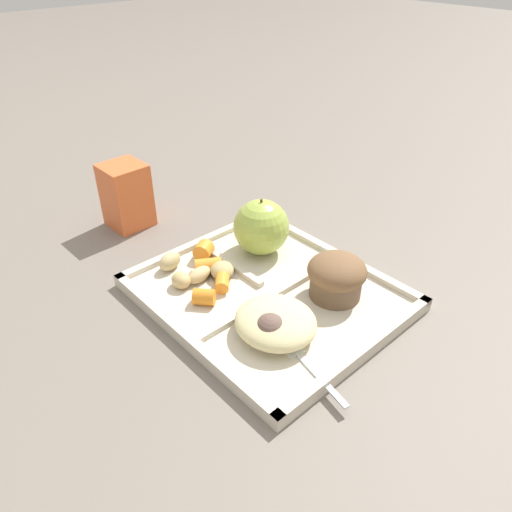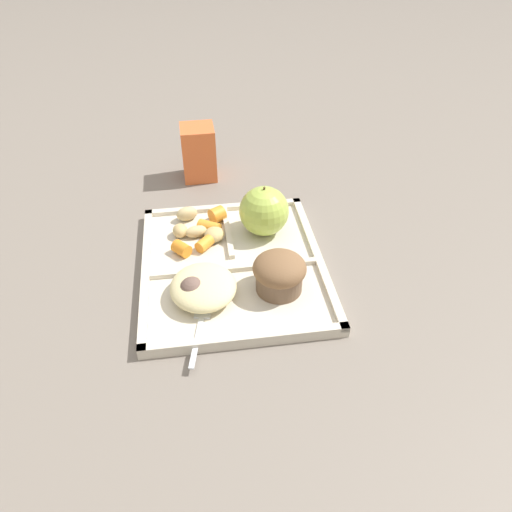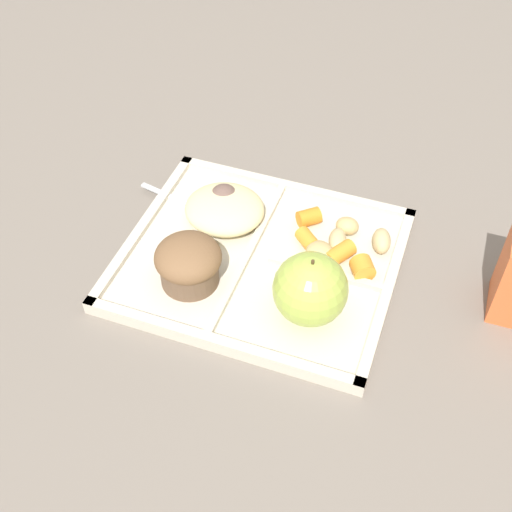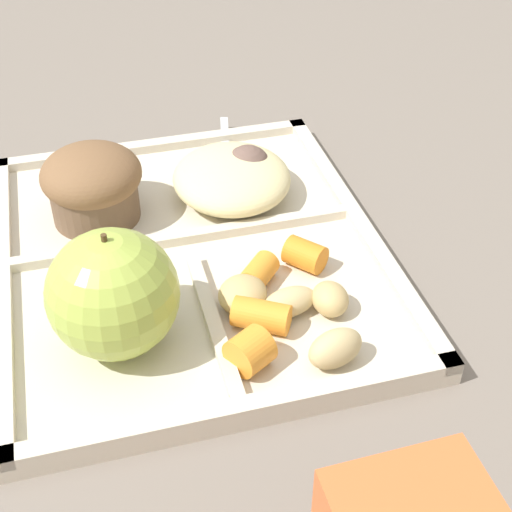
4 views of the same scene
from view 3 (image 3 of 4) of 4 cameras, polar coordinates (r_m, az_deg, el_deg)
ground at (r=0.81m, az=0.34°, el=-0.67°), size 6.00×6.00×0.00m
lunch_tray at (r=0.81m, az=0.38°, el=-0.38°), size 0.32×0.28×0.02m
green_apple at (r=0.72m, az=4.63°, el=-2.83°), size 0.08×0.08×0.09m
bran_muffin at (r=0.76m, az=-5.75°, el=-0.55°), size 0.08×0.08×0.06m
carrot_slice_large at (r=0.84m, az=4.51°, el=3.30°), size 0.03×0.03×0.02m
carrot_slice_near_corner at (r=0.82m, az=4.37°, el=1.43°), size 0.03×0.03×0.02m
carrot_slice_small at (r=0.80m, az=7.11°, el=0.22°), size 0.04×0.04×0.02m
carrot_slice_tilted at (r=0.79m, az=9.04°, el=-1.02°), size 0.03×0.03×0.03m
potato_chunk_large at (r=0.82m, az=10.60°, el=1.27°), size 0.03×0.04×0.02m
potato_chunk_golden at (r=0.84m, az=7.76°, el=2.55°), size 0.03×0.02×0.02m
potato_chunk_browned at (r=0.80m, az=5.44°, el=0.31°), size 0.05×0.05×0.02m
potato_chunk_corner at (r=0.82m, az=6.93°, el=1.36°), size 0.03×0.04×0.02m
egg_noodle_pile at (r=0.84m, az=-2.67°, el=3.99°), size 0.10×0.09×0.03m
meatball_back at (r=0.84m, az=-2.51°, el=3.92°), size 0.03×0.03×0.03m
meatball_front at (r=0.85m, az=-2.75°, el=4.16°), size 0.03×0.03×0.03m
meatball_center at (r=0.85m, az=-2.73°, el=4.86°), size 0.04×0.04×0.04m
plastic_fork at (r=0.87m, az=-5.51°, el=4.26°), size 0.13×0.04×0.00m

